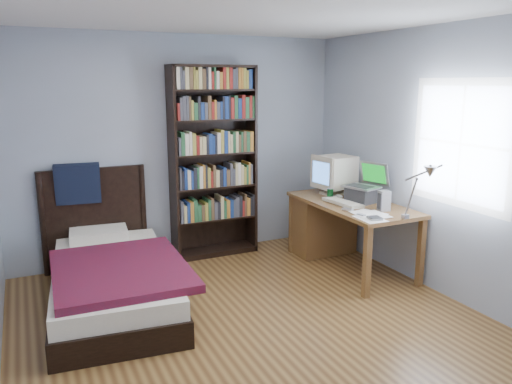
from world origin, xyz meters
TOP-DOWN VIEW (x-y plane):
  - room at (0.03, -0.00)m, footprint 4.20×4.24m
  - desk at (1.50, 1.30)m, footprint 0.75×1.52m
  - crt_monitor at (1.56, 1.30)m, footprint 0.43×0.40m
  - laptop at (1.61, 0.85)m, footprint 0.43×0.41m
  - desk_lamp at (1.47, -0.20)m, footprint 0.22×0.49m
  - keyboard at (1.37, 0.86)m, footprint 0.24×0.49m
  - speaker at (1.59, 0.47)m, footprint 0.12×0.12m
  - soda_can at (1.38, 1.11)m, footprint 0.06×0.06m
  - mouse at (1.50, 1.12)m, footprint 0.07×0.12m
  - phone_silver at (1.26, 0.62)m, footprint 0.09×0.12m
  - phone_grey at (1.26, 0.40)m, footprint 0.06×0.09m
  - external_drive at (1.29, 0.23)m, footprint 0.13×0.13m
  - bookshelf at (0.34, 1.94)m, footprint 0.97×0.30m
  - bed at (-0.98, 1.13)m, footprint 1.24×2.17m

SIDE VIEW (x-z plane):
  - bed at x=-0.98m, z-range -0.33..0.84m
  - desk at x=1.50m, z-range 0.05..0.78m
  - phone_grey at x=1.26m, z-range 0.73..0.75m
  - phone_silver at x=1.26m, z-range 0.73..0.75m
  - external_drive at x=1.29m, z-range 0.73..0.75m
  - keyboard at x=1.37m, z-range 0.72..0.77m
  - mouse at x=1.50m, z-range 0.73..0.77m
  - soda_can at x=1.38m, z-range 0.73..0.85m
  - speaker at x=1.59m, z-range 0.73..0.93m
  - laptop at x=1.61m, z-range 0.63..1.06m
  - crt_monitor at x=1.56m, z-range 0.76..1.20m
  - bookshelf at x=0.34m, z-range 0.01..2.17m
  - desk_lamp at x=1.47m, z-range 0.91..1.48m
  - room at x=0.03m, z-range 0.00..2.50m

